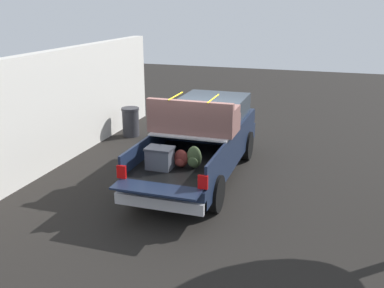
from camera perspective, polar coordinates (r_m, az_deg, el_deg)
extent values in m
plane|color=black|center=(11.51, 0.93, -4.33)|extent=(40.00, 40.00, 0.00)
cube|color=#162138|center=(11.28, 0.94, -1.41)|extent=(5.50, 1.92, 0.46)
cube|color=black|center=(10.13, -1.05, -2.24)|extent=(2.80, 1.80, 0.04)
cube|color=#162138|center=(10.37, -5.92, -0.48)|extent=(2.80, 0.06, 0.50)
cube|color=#162138|center=(9.80, 4.09, -1.55)|extent=(2.80, 0.06, 0.50)
cube|color=#162138|center=(11.29, 1.21, 1.15)|extent=(0.06, 1.80, 0.50)
cube|color=#162138|center=(8.68, -4.67, -5.88)|extent=(0.55, 1.80, 0.04)
cube|color=#B2B2B7|center=(10.67, 0.29, 1.66)|extent=(1.25, 1.92, 0.04)
cube|color=#162138|center=(12.38, 2.79, 2.66)|extent=(2.30, 1.92, 0.50)
cube|color=#2D3842|center=(12.16, 2.70, 4.87)|extent=(1.94, 1.76, 0.52)
cube|color=#162138|center=(13.66, 4.29, 3.84)|extent=(0.40, 1.82, 0.38)
cube|color=#B2B2B7|center=(8.95, -4.23, -7.58)|extent=(0.24, 1.92, 0.24)
cube|color=red|center=(9.18, -9.18, -3.61)|extent=(0.06, 0.20, 0.28)
cube|color=red|center=(8.56, 1.43, -5.00)|extent=(0.06, 0.20, 0.28)
cylinder|color=black|center=(13.18, -0.48, 0.54)|extent=(0.83, 0.30, 0.83)
cylinder|color=black|center=(12.76, 7.03, -0.20)|extent=(0.83, 0.30, 0.83)
cylinder|color=black|center=(10.13, -6.79, -5.13)|extent=(0.83, 0.30, 0.83)
cylinder|color=black|center=(9.57, 2.90, -6.45)|extent=(0.83, 0.30, 0.83)
cube|color=#474C56|center=(9.58, -4.22, -1.97)|extent=(0.40, 0.55, 0.44)
cube|color=#31353C|center=(9.50, -4.25, -0.59)|extent=(0.44, 0.59, 0.05)
ellipsoid|color=maroon|center=(9.64, -1.42, -1.90)|extent=(0.20, 0.32, 0.40)
ellipsoid|color=maroon|center=(9.56, -1.63, -2.46)|extent=(0.09, 0.22, 0.18)
ellipsoid|color=#384728|center=(9.57, 0.29, -1.73)|extent=(0.20, 0.33, 0.50)
ellipsoid|color=#384728|center=(9.50, 0.09, -2.37)|extent=(0.09, 0.23, 0.22)
cube|color=brown|center=(10.60, 0.29, 2.85)|extent=(0.91, 2.10, 0.42)
cube|color=brown|center=(10.16, -0.35, 4.55)|extent=(0.16, 2.10, 0.40)
cube|color=brown|center=(10.89, -4.40, 4.93)|extent=(0.67, 0.20, 0.22)
cube|color=brown|center=(10.33, 5.41, 4.19)|extent=(0.67, 0.20, 0.22)
cube|color=yellow|center=(10.61, -2.14, 6.29)|extent=(1.01, 0.03, 0.02)
cube|color=yellow|center=(10.33, 2.80, 5.95)|extent=(1.01, 0.03, 0.02)
cube|color=silver|center=(12.78, -17.22, 4.54)|extent=(11.15, 0.36, 3.15)
cylinder|color=#2D2D33|center=(15.05, -8.00, 2.73)|extent=(0.56, 0.56, 0.90)
cylinder|color=#2D2D33|center=(14.93, -8.08, 4.54)|extent=(0.60, 0.60, 0.08)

